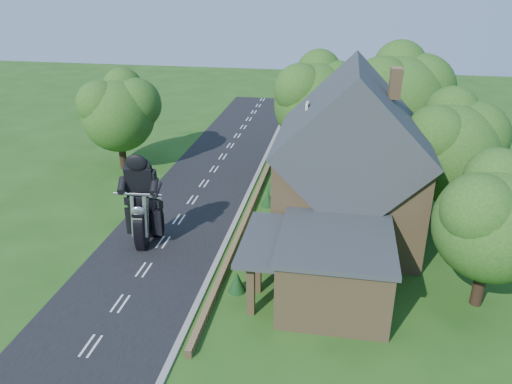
% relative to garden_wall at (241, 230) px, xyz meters
% --- Properties ---
extents(ground, '(120.00, 120.00, 0.00)m').
position_rel_garden_wall_xyz_m(ground, '(-4.30, -5.00, -0.20)').
color(ground, '#214D15').
rests_on(ground, ground).
extents(road, '(7.00, 80.00, 0.02)m').
position_rel_garden_wall_xyz_m(road, '(-4.30, -5.00, -0.19)').
color(road, black).
rests_on(road, ground).
extents(kerb, '(0.30, 80.00, 0.12)m').
position_rel_garden_wall_xyz_m(kerb, '(-0.65, -5.00, -0.14)').
color(kerb, gray).
rests_on(kerb, ground).
extents(garden_wall, '(0.30, 22.00, 0.40)m').
position_rel_garden_wall_xyz_m(garden_wall, '(0.00, 0.00, 0.00)').
color(garden_wall, olive).
rests_on(garden_wall, ground).
extents(house, '(9.54, 8.64, 10.24)m').
position_rel_garden_wall_xyz_m(house, '(6.19, 1.00, 4.14)').
color(house, olive).
rests_on(house, ground).
extents(annex, '(7.05, 5.94, 3.44)m').
position_rel_garden_wall_xyz_m(annex, '(5.57, -5.80, 1.57)').
color(annex, olive).
rests_on(annex, ground).
extents(tree_annex_side, '(5.64, 5.20, 7.48)m').
position_rel_garden_wall_xyz_m(tree_annex_side, '(12.83, -4.90, 4.49)').
color(tree_annex_side, black).
rests_on(tree_annex_side, ground).
extents(tree_house_right, '(6.51, 6.00, 8.40)m').
position_rel_garden_wall_xyz_m(tree_house_right, '(12.35, 3.62, 4.99)').
color(tree_house_right, black).
rests_on(tree_house_right, ground).
extents(tree_behind_house, '(7.81, 7.20, 10.08)m').
position_rel_garden_wall_xyz_m(tree_behind_house, '(9.88, 11.14, 6.03)').
color(tree_behind_house, black).
rests_on(tree_behind_house, ground).
extents(tree_behind_left, '(6.94, 6.40, 9.16)m').
position_rel_garden_wall_xyz_m(tree_behind_left, '(3.86, 12.13, 5.53)').
color(tree_behind_left, black).
rests_on(tree_behind_left, ground).
extents(tree_far_road, '(6.08, 5.60, 7.84)m').
position_rel_garden_wall_xyz_m(tree_far_road, '(-11.16, 9.11, 4.64)').
color(tree_far_road, black).
rests_on(tree_far_road, ground).
extents(shrub_a, '(0.90, 0.90, 1.10)m').
position_rel_garden_wall_xyz_m(shrub_a, '(1.00, -6.00, 0.35)').
color(shrub_a, black).
rests_on(shrub_a, ground).
extents(shrub_b, '(0.90, 0.90, 1.10)m').
position_rel_garden_wall_xyz_m(shrub_b, '(1.00, -3.50, 0.35)').
color(shrub_b, black).
rests_on(shrub_b, ground).
extents(shrub_c, '(0.90, 0.90, 1.10)m').
position_rel_garden_wall_xyz_m(shrub_c, '(1.00, -1.00, 0.35)').
color(shrub_c, black).
rests_on(shrub_c, ground).
extents(shrub_d, '(0.90, 0.90, 1.10)m').
position_rel_garden_wall_xyz_m(shrub_d, '(1.00, 4.00, 0.35)').
color(shrub_d, black).
rests_on(shrub_d, ground).
extents(shrub_e, '(0.90, 0.90, 1.10)m').
position_rel_garden_wall_xyz_m(shrub_e, '(1.00, 6.50, 0.35)').
color(shrub_e, black).
rests_on(shrub_e, ground).
extents(shrub_f, '(0.90, 0.90, 1.10)m').
position_rel_garden_wall_xyz_m(shrub_f, '(1.00, 9.00, 0.35)').
color(shrub_f, black).
rests_on(shrub_f, ground).
extents(motorcycle_lead, '(0.80, 1.78, 1.61)m').
position_rel_garden_wall_xyz_m(motorcycle_lead, '(-4.98, -2.12, 0.60)').
color(motorcycle_lead, black).
rests_on(motorcycle_lead, ground).
extents(motorcycle_follow, '(0.62, 1.84, 1.68)m').
position_rel_garden_wall_xyz_m(motorcycle_follow, '(-5.24, -2.36, 0.64)').
color(motorcycle_follow, black).
rests_on(motorcycle_follow, ground).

